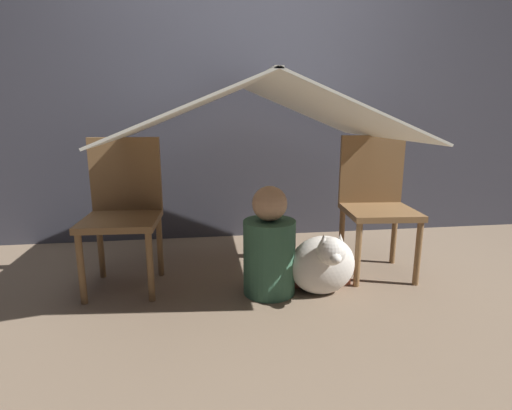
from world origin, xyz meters
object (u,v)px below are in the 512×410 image
at_px(chair_right, 376,199).
at_px(dog, 323,263).
at_px(chair_left, 123,207).
at_px(person_front, 269,248).

relative_size(chair_right, dog, 2.18).
bearing_deg(dog, chair_left, 163.80).
bearing_deg(person_front, chair_left, 163.09).
bearing_deg(dog, person_front, 165.79).
height_order(chair_left, chair_right, same).
relative_size(chair_right, person_front, 1.40).
relative_size(person_front, dog, 1.56).
xyz_separation_m(chair_left, person_front, (0.82, -0.25, -0.21)).
xyz_separation_m(chair_left, chair_right, (1.54, -0.00, 0.00)).
bearing_deg(chair_left, dog, -13.38).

